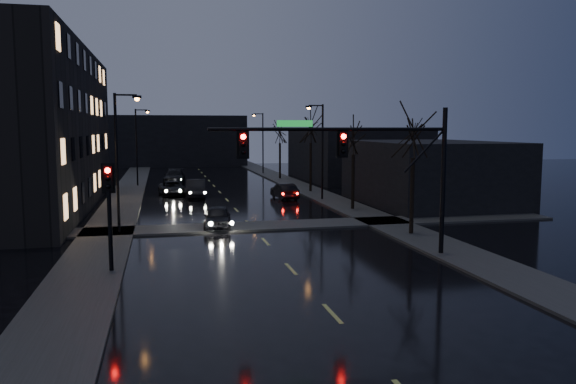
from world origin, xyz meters
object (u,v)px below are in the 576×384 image
oncoming_car_d (174,177)px  oncoming_car_a (217,217)px  oncoming_car_b (196,188)px  oncoming_car_c (173,188)px  lead_car (284,191)px

oncoming_car_d → oncoming_car_a: bearing=-81.2°
oncoming_car_b → oncoming_car_c: (-1.98, 1.84, -0.13)m
oncoming_car_a → lead_car: bearing=68.2°
oncoming_car_b → lead_car: oncoming_car_b is taller
oncoming_car_a → oncoming_car_b: (-0.33, 15.73, 0.10)m
oncoming_car_a → oncoming_car_b: bearing=98.0°
oncoming_car_b → oncoming_car_d: bearing=101.1°
oncoming_car_c → oncoming_car_a: bearing=-89.2°
oncoming_car_c → oncoming_car_b: bearing=-49.6°
lead_car → oncoming_car_b: bearing=-26.7°
oncoming_car_a → oncoming_car_d: size_ratio=0.75×
oncoming_car_b → oncoming_car_c: bearing=141.3°
oncoming_car_b → lead_car: size_ratio=1.16×
oncoming_car_b → oncoming_car_d: (-1.55, 12.81, -0.00)m
oncoming_car_b → oncoming_car_d: oncoming_car_b is taller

